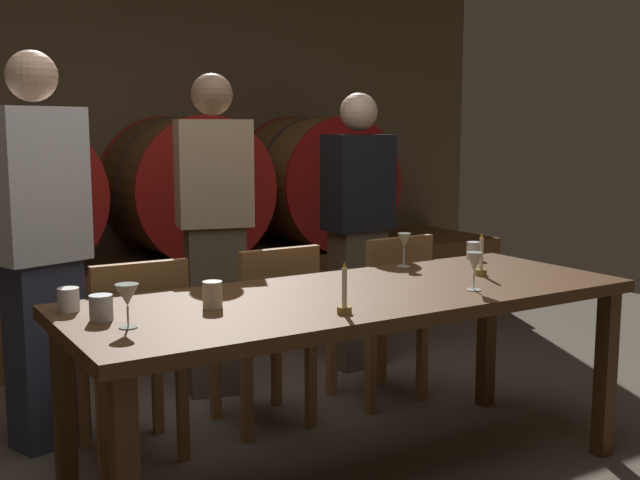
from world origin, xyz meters
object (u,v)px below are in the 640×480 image
Objects in this scene: chair_right at (386,310)px; guest_right at (358,229)px; wine_barrel_center_left at (10,195)px; cup_far_right at (473,250)px; candle_left at (344,300)px; candle_right at (481,264)px; cup_center_right at (212,295)px; guest_left at (41,247)px; cup_far_left at (68,300)px; wine_barrel_center_right at (185,188)px; wine_glass_center at (474,264)px; wine_glass_right at (404,242)px; wine_glass_left at (127,296)px; chair_center at (269,328)px; guest_center at (215,232)px; wine_barrel_far_right at (317,182)px; cup_center_left at (101,308)px; chair_left at (135,350)px; dining_table at (356,310)px.

chair_right is 0.72m from guest_right.
wine_barrel_center_left reaches higher than cup_far_right.
candle_left is 0.98× the size of candle_right.
cup_center_right is at bearing 178.38° from candle_right.
guest_left is 21.07× the size of cup_far_left.
wine_barrel_center_right reaches higher than wine_glass_center.
wine_glass_left is at bearing -163.66° from wine_glass_right.
wine_barrel_center_right is 6.65× the size of wine_glass_left.
candle_left is (-0.20, -0.95, 0.34)m from chair_center.
guest_center is 20.48× the size of cup_far_left.
wine_barrel_far_right is at bearing -111.05° from guest_right.
wine_barrel_center_right and wine_barrel_far_right have the same top height.
guest_center is at bearing 120.69° from wine_glass_right.
cup_center_left is (0.06, -0.19, 0.00)m from cup_far_left.
chair_left is 1.00× the size of chair_center.
guest_center is (0.80, -1.15, -0.15)m from wine_barrel_center_left.
candle_right reaches higher than dining_table.
guest_left is 1.08× the size of guest_right.
cup_center_left is at bearing -134.08° from wine_barrel_far_right.
cup_center_right is at bearing 165.48° from wine_glass_center.
candle_left is at bearing -175.02° from wine_glass_center.
wine_glass_left is at bearing -167.54° from cup_far_right.
guest_left is 0.78m from cup_far_left.
candle_right is 1.20× the size of wine_glass_right.
guest_center is (-0.68, 0.60, 0.38)m from chair_right.
chair_left reaches higher than cup_center_left.
candle_right is at bearing -128.19° from cup_far_right.
dining_table is 2.58× the size of chair_center.
wine_glass_right is at bearing 10.51° from cup_center_left.
wine_barrel_far_right is 2.22m from wine_glass_right.
wine_barrel_center_left is 11.29× the size of cup_far_right.
chair_left is 10.23× the size of cup_center_left.
cup_far_left is (-0.07, -0.77, -0.08)m from guest_left.
wine_barrel_center_right is at bearing 99.40° from candle_right.
cup_center_right reaches higher than cup_far_left.
chair_right is at bearing 13.64° from cup_far_left.
wine_barrel_center_left is at bearing 121.95° from candle_right.
chair_left is at bearing 20.51° from guest_right.
guest_right is at bearing -147.46° from chair_center.
guest_right reaches higher than cup_far_left.
wine_glass_right reaches higher than dining_table.
wine_glass_left is at bearing -115.70° from wine_barrel_center_right.
cup_far_right is at bearing 127.39° from chair_right.
cup_center_left is at bearing 64.61° from chair_left.
guest_center is at bearing -43.56° from chair_right.
candle_left is at bearing -162.63° from candle_right.
guest_center reaches higher than wine_glass_right.
guest_left is at bearing 159.88° from cup_far_right.
wine_barrel_center_left is at bearing 115.46° from wine_glass_center.
guest_center is (-0.04, 1.27, 0.17)m from dining_table.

